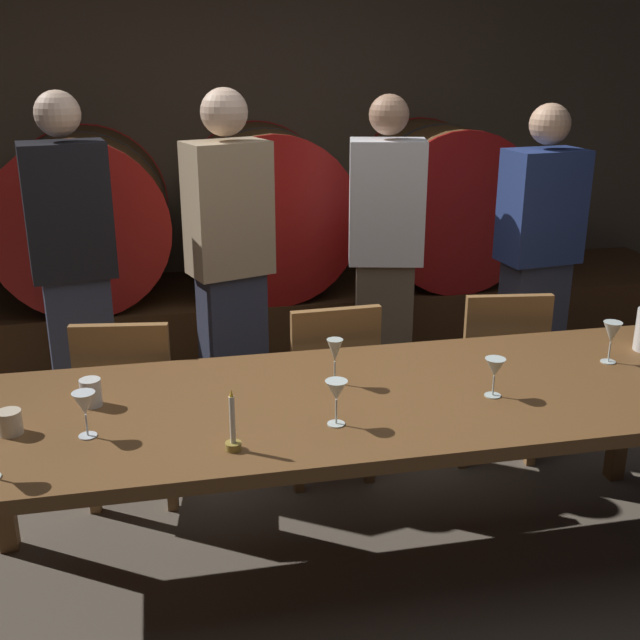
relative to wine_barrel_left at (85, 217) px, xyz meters
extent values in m
plane|color=brown|center=(1.06, -2.15, -1.01)|extent=(7.98, 7.98, 0.00)
cube|color=brown|center=(1.06, 0.55, 0.38)|extent=(6.14, 0.24, 2.79)
cube|color=#4C2D16|center=(1.06, 0.00, -0.75)|extent=(5.53, 0.90, 0.53)
cylinder|color=#513319|center=(0.00, 0.00, 0.00)|extent=(0.97, 0.82, 0.97)
cylinder|color=#B21C16|center=(0.00, -0.42, 0.00)|extent=(0.98, 0.03, 0.98)
cylinder|color=#B21C16|center=(0.00, 0.42, 0.00)|extent=(0.98, 0.03, 0.98)
cylinder|color=#2D2D33|center=(0.00, 0.00, 0.00)|extent=(0.97, 0.04, 0.97)
cylinder|color=brown|center=(1.06, 0.00, 0.00)|extent=(0.97, 0.82, 0.97)
cylinder|color=#9E1411|center=(1.06, -0.42, 0.00)|extent=(0.98, 0.03, 0.98)
cylinder|color=#9E1411|center=(1.06, 0.42, 0.00)|extent=(0.98, 0.03, 0.98)
cylinder|color=#2D2D33|center=(1.06, 0.00, 0.00)|extent=(0.97, 0.04, 0.97)
cylinder|color=brown|center=(2.17, 0.00, 0.00)|extent=(0.97, 0.82, 0.97)
cylinder|color=#9E1411|center=(2.17, -0.42, 0.00)|extent=(0.98, 0.03, 0.98)
cylinder|color=#9E1411|center=(2.17, 0.42, 0.00)|extent=(0.98, 0.03, 0.98)
cylinder|color=#2D2D33|center=(2.17, 0.00, 0.00)|extent=(0.97, 0.04, 0.97)
cube|color=brown|center=(1.10, -2.17, -0.29)|extent=(2.90, 0.95, 0.05)
cube|color=brown|center=(2.47, -1.75, -0.66)|extent=(0.07, 0.07, 0.70)
cube|color=olive|center=(0.26, -1.40, -0.57)|extent=(0.45, 0.45, 0.04)
cube|color=olive|center=(0.23, -1.58, -0.34)|extent=(0.40, 0.10, 0.42)
cube|color=olive|center=(0.45, -1.26, -0.80)|extent=(0.05, 0.05, 0.42)
cube|color=olive|center=(0.11, -1.21, -0.80)|extent=(0.05, 0.05, 0.42)
cube|color=olive|center=(0.40, -1.59, -0.80)|extent=(0.05, 0.05, 0.42)
cube|color=olive|center=(0.06, -1.54, -0.80)|extent=(0.05, 0.05, 0.42)
cube|color=olive|center=(1.14, -1.38, -0.57)|extent=(0.42, 0.42, 0.04)
cube|color=olive|center=(1.15, -1.56, -0.34)|extent=(0.40, 0.06, 0.42)
cube|color=olive|center=(1.30, -1.21, -0.80)|extent=(0.05, 0.05, 0.42)
cube|color=olive|center=(0.96, -1.22, -0.80)|extent=(0.05, 0.05, 0.42)
cube|color=olive|center=(1.32, -1.55, -0.80)|extent=(0.05, 0.05, 0.42)
cube|color=olive|center=(0.98, -1.56, -0.80)|extent=(0.05, 0.05, 0.42)
cube|color=olive|center=(1.99, -1.36, -0.57)|extent=(0.45, 0.45, 0.04)
cube|color=olive|center=(1.96, -1.54, -0.34)|extent=(0.40, 0.09, 0.42)
cube|color=olive|center=(2.18, -1.21, -0.80)|extent=(0.05, 0.05, 0.42)
cube|color=olive|center=(1.84, -1.17, -0.80)|extent=(0.05, 0.05, 0.42)
cube|color=olive|center=(2.13, -1.55, -0.80)|extent=(0.05, 0.05, 0.42)
cube|color=olive|center=(1.80, -1.51, -0.80)|extent=(0.05, 0.05, 0.42)
cube|color=#33384C|center=(0.01, -0.94, -0.55)|extent=(0.33, 0.25, 0.92)
cube|color=black|center=(0.01, -0.94, 0.22)|extent=(0.42, 0.30, 0.63)
sphere|color=beige|center=(0.01, -0.94, 0.65)|extent=(0.21, 0.21, 0.21)
cube|color=#33384C|center=(0.75, -0.98, -0.56)|extent=(0.35, 0.29, 0.90)
cube|color=tan|center=(0.75, -0.98, 0.21)|extent=(0.44, 0.35, 0.63)
sphere|color=beige|center=(0.75, -0.98, 0.65)|extent=(0.22, 0.22, 0.22)
cube|color=brown|center=(1.57, -0.85, -0.57)|extent=(0.34, 0.26, 0.88)
cube|color=silver|center=(1.57, -0.85, 0.18)|extent=(0.42, 0.32, 0.63)
sphere|color=tan|center=(1.57, -0.85, 0.62)|extent=(0.20, 0.20, 0.20)
cube|color=#33384C|center=(2.30, -1.13, -0.55)|extent=(0.32, 0.24, 0.92)
cube|color=navy|center=(2.30, -1.13, 0.18)|extent=(0.41, 0.29, 0.56)
sphere|color=#D8A884|center=(2.30, -1.13, 0.58)|extent=(0.20, 0.20, 0.20)
cylinder|color=olive|center=(0.60, -2.48, -0.25)|extent=(0.05, 0.05, 0.02)
cylinder|color=#EDE5CC|center=(0.60, -2.48, -0.16)|extent=(0.02, 0.02, 0.16)
cone|color=yellow|center=(0.60, -2.48, -0.07)|extent=(0.01, 0.01, 0.02)
cylinder|color=white|center=(0.15, -2.29, -0.26)|extent=(0.06, 0.06, 0.00)
cylinder|color=white|center=(0.15, -2.29, -0.22)|extent=(0.01, 0.01, 0.07)
cone|color=white|center=(0.15, -2.29, -0.15)|extent=(0.08, 0.08, 0.08)
cylinder|color=silver|center=(0.96, -2.37, -0.26)|extent=(0.06, 0.06, 0.00)
cylinder|color=silver|center=(0.96, -2.37, -0.22)|extent=(0.01, 0.01, 0.09)
cone|color=silver|center=(0.96, -2.37, -0.14)|extent=(0.08, 0.08, 0.07)
cylinder|color=silver|center=(1.03, -2.04, -0.26)|extent=(0.06, 0.06, 0.00)
cylinder|color=silver|center=(1.03, -2.04, -0.22)|extent=(0.01, 0.01, 0.09)
cone|color=silver|center=(1.03, -2.04, -0.13)|extent=(0.06, 0.06, 0.09)
cylinder|color=silver|center=(1.57, -2.27, -0.26)|extent=(0.06, 0.06, 0.00)
cylinder|color=silver|center=(1.57, -2.27, -0.22)|extent=(0.01, 0.01, 0.08)
cone|color=silver|center=(1.57, -2.27, -0.15)|extent=(0.07, 0.07, 0.07)
cylinder|color=silver|center=(2.15, -2.06, -0.26)|extent=(0.06, 0.06, 0.00)
cylinder|color=silver|center=(2.15, -2.06, -0.22)|extent=(0.01, 0.01, 0.08)
cone|color=silver|center=(2.15, -2.06, -0.14)|extent=(0.07, 0.07, 0.09)
cylinder|color=beige|center=(-0.10, -2.22, -0.22)|extent=(0.08, 0.08, 0.08)
cylinder|color=white|center=(0.15, -2.05, -0.21)|extent=(0.07, 0.07, 0.10)
camera|label=1|loc=(0.42, -4.67, 0.94)|focal=43.88mm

